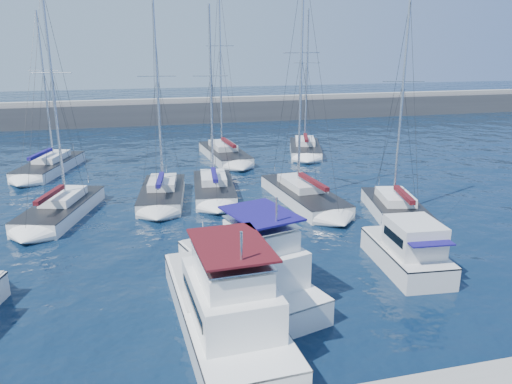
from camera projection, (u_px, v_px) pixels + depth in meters
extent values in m
plane|color=black|center=(253.00, 274.00, 25.36)|extent=(220.00, 220.00, 0.00)
cube|color=#424244|center=(168.00, 115.00, 73.34)|extent=(160.00, 6.00, 4.00)
cube|color=gray|center=(167.00, 100.00, 72.71)|extent=(160.00, 1.20, 0.50)
cube|color=white|center=(223.00, 318.00, 20.54)|extent=(3.90, 10.69, 1.60)
cube|color=#262628|center=(223.00, 301.00, 20.32)|extent=(3.97, 10.69, 0.08)
cube|color=white|center=(230.00, 298.00, 18.90)|extent=(3.12, 5.02, 1.60)
cube|color=black|center=(230.00, 296.00, 18.88)|extent=(3.13, 4.04, 0.45)
cube|color=white|center=(231.00, 270.00, 18.36)|extent=(2.47, 3.52, 0.90)
cube|color=#4A0E14|center=(231.00, 245.00, 18.07)|extent=(2.78, 4.03, 0.08)
cube|color=white|center=(247.00, 282.00, 23.57)|extent=(5.57, 9.60, 1.60)
cube|color=#262628|center=(246.00, 268.00, 23.36)|extent=(5.63, 9.62, 0.08)
cube|color=white|center=(258.00, 260.00, 22.20)|extent=(3.79, 4.79, 1.60)
cube|color=black|center=(258.00, 258.00, 22.17)|extent=(3.62, 3.99, 0.45)
cube|color=white|center=(261.00, 235.00, 21.67)|extent=(2.92, 3.43, 0.90)
cube|color=navy|center=(261.00, 213.00, 21.38)|extent=(3.30, 3.90, 0.08)
cube|color=silver|center=(405.00, 260.00, 25.97)|extent=(3.15, 6.12, 1.60)
cube|color=#262628|center=(407.00, 247.00, 25.75)|extent=(3.20, 6.12, 0.08)
cube|color=silver|center=(414.00, 237.00, 24.83)|extent=(2.48, 2.92, 1.60)
cube|color=black|center=(415.00, 235.00, 24.80)|extent=(2.48, 2.38, 0.45)
cube|color=navy|center=(426.00, 239.00, 23.72)|extent=(2.26, 1.98, 0.07)
cube|color=white|center=(62.00, 212.00, 33.62)|extent=(5.36, 8.96, 1.30)
cube|color=#262628|center=(60.00, 203.00, 33.44)|extent=(5.42, 8.98, 0.06)
cube|color=white|center=(63.00, 196.00, 33.85)|extent=(2.96, 4.11, 0.55)
cylinder|color=silver|center=(54.00, 94.00, 32.18)|extent=(0.18, 0.18, 13.29)
cylinder|color=silver|center=(51.00, 196.00, 31.98)|extent=(1.36, 4.07, 0.12)
cube|color=#4A0E14|center=(50.00, 195.00, 31.84)|extent=(1.46, 3.74, 0.28)
cube|color=silver|center=(163.00, 197.00, 37.00)|extent=(4.11, 8.30, 1.30)
cube|color=#262628|center=(162.00, 188.00, 36.82)|extent=(4.17, 8.31, 0.06)
cube|color=silver|center=(162.00, 183.00, 37.20)|extent=(2.43, 3.72, 0.55)
cylinder|color=silver|center=(158.00, 94.00, 35.61)|extent=(0.18, 0.18, 12.58)
cylinder|color=silver|center=(160.00, 181.00, 35.43)|extent=(0.69, 3.95, 0.12)
cube|color=navy|center=(160.00, 180.00, 35.29)|extent=(0.86, 3.59, 0.28)
cube|color=white|center=(214.00, 191.00, 38.32)|extent=(3.81, 8.30, 1.30)
cube|color=#262628|center=(214.00, 183.00, 38.14)|extent=(3.87, 8.31, 0.06)
cube|color=white|center=(213.00, 178.00, 38.53)|extent=(2.28, 3.70, 0.55)
cylinder|color=silver|center=(211.00, 93.00, 36.96)|extent=(0.18, 0.18, 12.46)
cylinder|color=silver|center=(214.00, 176.00, 36.75)|extent=(0.58, 4.00, 0.12)
cube|color=navy|center=(214.00, 175.00, 36.61)|extent=(0.77, 3.62, 0.28)
cube|color=silver|center=(303.00, 198.00, 36.72)|extent=(3.92, 9.89, 1.30)
cube|color=#262628|center=(303.00, 190.00, 36.54)|extent=(3.98, 9.89, 0.06)
cube|color=silver|center=(300.00, 183.00, 37.00)|extent=(2.37, 4.38, 0.55)
cylinder|color=silver|center=(301.00, 75.00, 35.07)|extent=(0.18, 0.18, 15.24)
cylinder|color=silver|center=(312.00, 183.00, 34.98)|extent=(0.53, 4.82, 0.12)
cube|color=#4A0E14|center=(313.00, 182.00, 34.85)|extent=(0.72, 4.36, 0.28)
cube|color=white|center=(396.00, 213.00, 33.54)|extent=(4.67, 8.27, 1.30)
cube|color=#262628|center=(397.00, 204.00, 33.36)|extent=(4.73, 8.29, 0.06)
cube|color=white|center=(395.00, 197.00, 33.73)|extent=(2.66, 3.76, 0.55)
cylinder|color=silver|center=(402.00, 101.00, 32.17)|extent=(0.18, 0.18, 12.41)
cylinder|color=silver|center=(403.00, 196.00, 31.99)|extent=(0.99, 3.83, 0.12)
cube|color=#4A0E14|center=(404.00, 195.00, 31.85)|extent=(1.13, 3.50, 0.28)
cube|color=white|center=(50.00, 168.00, 45.30)|extent=(5.57, 9.57, 1.30)
cube|color=#262628|center=(49.00, 162.00, 45.12)|extent=(5.63, 9.59, 0.06)
cube|color=white|center=(52.00, 157.00, 45.57)|extent=(3.05, 4.38, 0.55)
cylinder|color=silver|center=(45.00, 85.00, 44.05)|extent=(0.18, 0.18, 12.45)
cylinder|color=silver|center=(41.00, 155.00, 43.56)|extent=(1.47, 4.37, 0.12)
cube|color=navy|center=(40.00, 154.00, 43.43)|extent=(1.55, 4.01, 0.28)
cube|color=silver|center=(225.00, 156.00, 50.29)|extent=(3.85, 9.86, 1.30)
cube|color=#262628|center=(224.00, 150.00, 50.11)|extent=(3.92, 9.87, 0.06)
cube|color=silver|center=(223.00, 145.00, 50.57)|extent=(2.34, 4.37, 0.55)
cylinder|color=silver|center=(220.00, 63.00, 48.55)|extent=(0.18, 0.18, 15.87)
cylinder|color=silver|center=(228.00, 144.00, 48.55)|extent=(0.50, 4.82, 0.12)
cube|color=#4A0E14|center=(228.00, 143.00, 48.42)|extent=(0.69, 4.35, 0.28)
cube|color=white|center=(305.00, 151.00, 52.67)|extent=(5.28, 8.78, 1.30)
cube|color=#262628|center=(305.00, 145.00, 52.49)|extent=(5.34, 8.80, 0.06)
cube|color=white|center=(305.00, 141.00, 52.89)|extent=(2.92, 4.03, 0.55)
cylinder|color=silver|center=(307.00, 76.00, 51.25)|extent=(0.18, 0.18, 13.07)
cylinder|color=silver|center=(306.00, 139.00, 51.05)|extent=(1.32, 3.99, 0.12)
cube|color=#4A0E14|center=(306.00, 138.00, 50.91)|extent=(1.42, 3.66, 0.28)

